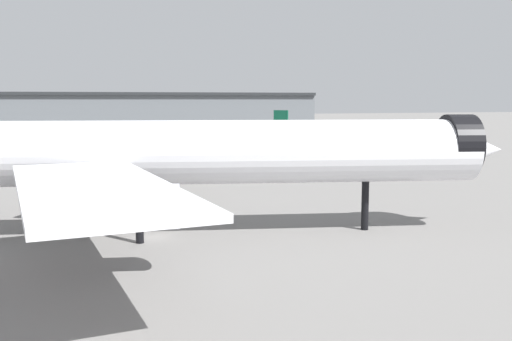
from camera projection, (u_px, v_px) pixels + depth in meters
The scene contains 6 objects.
ground at pixel (151, 238), 56.89m from camera, with size 900.00×900.00×0.00m, color slate.
airliner_near_gate at pixel (168, 154), 57.33m from camera, with size 69.12×62.13×18.53m.
airliner_far_taxiway at pixel (235, 132), 158.44m from camera, with size 30.42×32.84×10.75m.
terminal_building at pixel (16, 112), 228.38m from camera, with size 240.79×39.27×29.73m.
baggage_cart_trailing at pixel (66, 179), 91.55m from camera, with size 2.87×2.77×1.82m.
traffic_cone_near_nose at pixel (151, 178), 97.45m from camera, with size 0.57×0.57×0.71m, color #F2600C.
Camera 1 is at (-8.01, -56.04, 13.56)m, focal length 40.47 mm.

